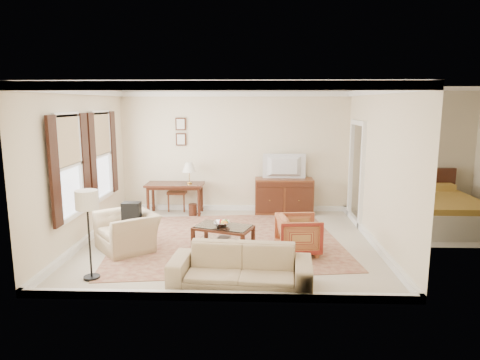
# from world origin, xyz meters

# --- Properties ---
(room_shell) EXTENTS (5.51, 5.01, 2.91)m
(room_shell) POSITION_xyz_m (0.00, 0.00, 2.47)
(room_shell) COLOR beige
(room_shell) RESTS_ON ground
(annex_bedroom) EXTENTS (3.00, 2.70, 2.90)m
(annex_bedroom) POSITION_xyz_m (4.49, 1.15, 0.34)
(annex_bedroom) COLOR beige
(annex_bedroom) RESTS_ON ground
(window_front) EXTENTS (0.12, 1.56, 1.80)m
(window_front) POSITION_xyz_m (-2.70, -0.70, 1.55)
(window_front) COLOR #CCB284
(window_front) RESTS_ON room_shell
(window_rear) EXTENTS (0.12, 1.56, 1.80)m
(window_rear) POSITION_xyz_m (-2.70, 0.90, 1.55)
(window_rear) COLOR #CCB284
(window_rear) RESTS_ON room_shell
(doorway) EXTENTS (0.10, 1.12, 2.25)m
(doorway) POSITION_xyz_m (2.71, 1.50, 1.08)
(doorway) COLOR white
(doorway) RESTS_ON room_shell
(rug) EXTENTS (4.68, 4.15, 0.01)m
(rug) POSITION_xyz_m (-0.07, 0.08, 0.01)
(rug) COLOR maroon
(rug) RESTS_ON room_shell
(writing_desk) EXTENTS (1.35, 0.68, 0.74)m
(writing_desk) POSITION_xyz_m (-1.40, 2.06, 0.63)
(writing_desk) COLOR #3D1C11
(writing_desk) RESTS_ON room_shell
(desk_chair) EXTENTS (0.50, 0.50, 1.05)m
(desk_chair) POSITION_xyz_m (-1.42, 2.41, 0.53)
(desk_chair) COLOR brown
(desk_chair) RESTS_ON room_shell
(desk_lamp) EXTENTS (0.32, 0.32, 0.50)m
(desk_lamp) POSITION_xyz_m (-1.06, 2.06, 0.99)
(desk_lamp) COLOR silver
(desk_lamp) RESTS_ON writing_desk
(framed_prints) EXTENTS (0.25, 0.04, 0.68)m
(framed_prints) POSITION_xyz_m (-1.30, 2.47, 1.94)
(framed_prints) COLOR #3D1C11
(framed_prints) RESTS_ON room_shell
(sideboard) EXTENTS (1.37, 0.53, 0.85)m
(sideboard) POSITION_xyz_m (1.19, 2.21, 0.42)
(sideboard) COLOR brown
(sideboard) RESTS_ON room_shell
(tv) EXTENTS (0.97, 0.56, 0.13)m
(tv) POSITION_xyz_m (1.19, 2.19, 1.33)
(tv) COLOR black
(tv) RESTS_ON sideboard
(coffee_table) EXTENTS (1.16, 0.90, 0.43)m
(coffee_table) POSITION_xyz_m (-0.08, -0.39, 0.33)
(coffee_table) COLOR #3D1C11
(coffee_table) RESTS_ON room_shell
(fruit_bowl) EXTENTS (0.42, 0.42, 0.10)m
(fruit_bowl) POSITION_xyz_m (-0.11, -0.39, 0.48)
(fruit_bowl) COLOR silver
(fruit_bowl) RESTS_ON coffee_table
(book_a) EXTENTS (0.28, 0.11, 0.38)m
(book_a) POSITION_xyz_m (-0.19, -0.25, 0.17)
(book_a) COLOR brown
(book_a) RESTS_ON coffee_table
(book_b) EXTENTS (0.20, 0.23, 0.38)m
(book_b) POSITION_xyz_m (0.03, -0.43, 0.17)
(book_b) COLOR brown
(book_b) RESTS_ON coffee_table
(striped_armchair) EXTENTS (0.75, 0.79, 0.75)m
(striped_armchair) POSITION_xyz_m (1.26, -0.58, 0.37)
(striped_armchair) COLOR maroon
(striped_armchair) RESTS_ON room_shell
(club_armchair) EXTENTS (1.18, 1.24, 0.91)m
(club_armchair) POSITION_xyz_m (-1.81, -0.48, 0.46)
(club_armchair) COLOR tan
(club_armchair) RESTS_ON room_shell
(backpack) EXTENTS (0.38, 0.38, 0.40)m
(backpack) POSITION_xyz_m (-1.74, -0.41, 0.70)
(backpack) COLOR black
(backpack) RESTS_ON club_armchair
(sofa) EXTENTS (2.07, 0.75, 0.79)m
(sofa) POSITION_xyz_m (0.29, -2.01, 0.40)
(sofa) COLOR tan
(sofa) RESTS_ON room_shell
(floor_lamp) EXTENTS (0.34, 0.34, 1.36)m
(floor_lamp) POSITION_xyz_m (-1.97, -1.81, 1.12)
(floor_lamp) COLOR black
(floor_lamp) RESTS_ON room_shell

